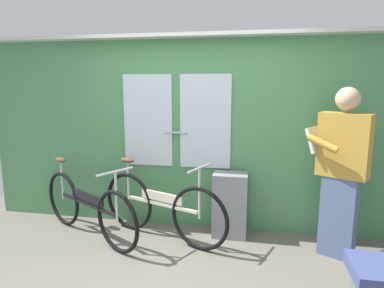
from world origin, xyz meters
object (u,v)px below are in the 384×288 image
at_px(trash_bin_by_wall, 230,205).
at_px(passenger_reading_newspaper, 341,170).
at_px(bicycle_leaning_behind, 161,207).
at_px(bicycle_near_door, 87,207).

bearing_deg(trash_bin_by_wall, passenger_reading_newspaper, -13.03).
bearing_deg(bicycle_leaning_behind, passenger_reading_newspaper, 20.47).
relative_size(bicycle_near_door, trash_bin_by_wall, 2.08).
xyz_separation_m(bicycle_near_door, bicycle_leaning_behind, (0.84, 0.12, 0.01)).
bearing_deg(bicycle_near_door, trash_bin_by_wall, 41.99).
height_order(bicycle_leaning_behind, trash_bin_by_wall, bicycle_leaning_behind).
distance_m(bicycle_near_door, bicycle_leaning_behind, 0.85).
relative_size(bicycle_near_door, bicycle_leaning_behind, 0.98).
bearing_deg(passenger_reading_newspaper, bicycle_leaning_behind, 27.83).
xyz_separation_m(bicycle_leaning_behind, passenger_reading_newspaper, (1.87, -0.03, 0.54)).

